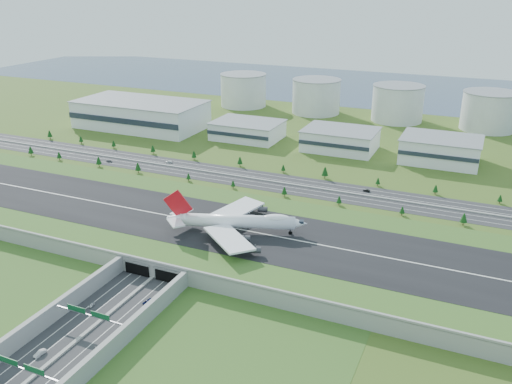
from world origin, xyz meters
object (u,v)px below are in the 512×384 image
at_px(fuel_tank_a, 243,90).
at_px(boeing_747, 236,221).
at_px(car_4, 109,161).
at_px(car_2, 149,301).
at_px(car_0, 92,305).
at_px(car_5, 367,191).
at_px(car_7, 169,162).
at_px(car_1, 40,353).

xyz_separation_m(fuel_tank_a, boeing_747, (142.19, -313.64, -2.88)).
bearing_deg(car_4, car_2, -136.71).
relative_size(fuel_tank_a, car_2, 8.35).
bearing_deg(car_0, car_5, 52.00).
xyz_separation_m(boeing_747, car_7, (-109.35, 105.57, -13.70)).
distance_m(car_2, car_5, 181.18).
distance_m(car_2, car_7, 196.94).
xyz_separation_m(boeing_747, car_1, (-29.15, -111.82, -13.65)).
height_order(car_0, car_2, car_2).
height_order(car_0, car_7, car_7).
height_order(car_1, car_2, car_1).
relative_size(car_0, car_2, 0.65).
distance_m(car_0, car_1, 34.51).
relative_size(car_4, car_7, 0.88).
distance_m(car_0, car_4, 204.81).
bearing_deg(car_5, car_7, -82.56).
bearing_deg(car_4, car_5, -84.08).
height_order(boeing_747, car_5, boeing_747).
distance_m(car_0, car_5, 200.19).
xyz_separation_m(car_0, car_1, (3.86, -34.29, 0.19)).
distance_m(fuel_tank_a, car_5, 279.98).
bearing_deg(car_1, car_5, 76.67).
bearing_deg(car_2, car_1, 77.72).
distance_m(boeing_747, car_1, 116.36).
relative_size(car_1, car_2, 0.86).
xyz_separation_m(car_0, car_4, (-119.86, 166.07, 0.17)).
relative_size(car_1, car_5, 1.11).
bearing_deg(car_2, car_5, -99.88).
relative_size(car_0, car_5, 0.84).
relative_size(fuel_tank_a, car_0, 12.80).
relative_size(car_4, car_5, 1.05).
xyz_separation_m(fuel_tank_a, car_1, (113.04, -425.46, -16.53)).
xyz_separation_m(boeing_747, car_2, (-11.53, -65.35, -13.67)).
xyz_separation_m(fuel_tank_a, car_0, (109.18, -391.17, -16.71)).
distance_m(car_1, car_2, 49.70).
relative_size(boeing_747, car_4, 14.97).
distance_m(boeing_747, car_7, 152.61).
bearing_deg(car_0, car_1, -98.47).
distance_m(boeing_747, car_0, 85.39).
distance_m(fuel_tank_a, car_1, 440.53).
relative_size(boeing_747, car_1, 14.12).
bearing_deg(car_7, car_5, 77.53).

